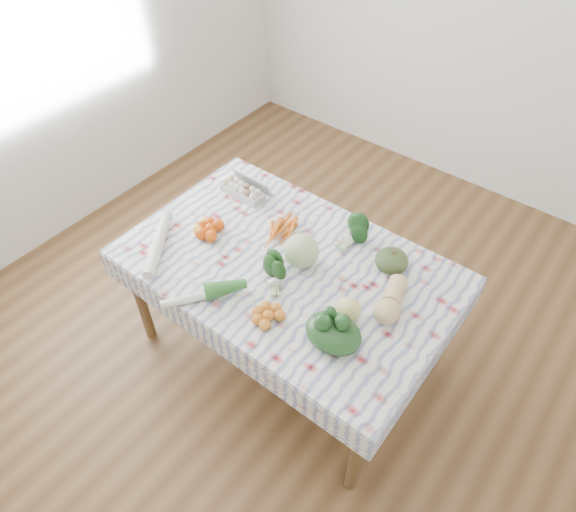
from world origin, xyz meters
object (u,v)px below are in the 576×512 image
object	(u,v)px
cabbage	(301,251)
egg_carton	(242,191)
butternut_squash	(392,299)
grapefruit	(348,309)
dining_table	(288,275)
kabocha_squash	(392,261)

from	to	relation	value
cabbage	egg_carton	bearing A→B (deg)	159.46
butternut_squash	cabbage	bearing A→B (deg)	168.59
cabbage	grapefruit	xyz separation A→B (m)	(0.37, -0.14, -0.03)
dining_table	kabocha_squash	xyz separation A→B (m)	(0.42, 0.29, 0.14)
dining_table	cabbage	distance (m)	0.18
cabbage	butternut_squash	size ratio (longest dim) A/B	0.66
kabocha_squash	butternut_squash	size ratio (longest dim) A/B	0.63
grapefruit	butternut_squash	bearing A→B (deg)	53.71
butternut_squash	grapefruit	world-z (taller)	butternut_squash
egg_carton	grapefruit	size ratio (longest dim) A/B	2.31
grapefruit	cabbage	bearing A→B (deg)	158.98
egg_carton	butternut_squash	bearing A→B (deg)	-9.14
dining_table	butternut_squash	distance (m)	0.57
kabocha_squash	butternut_squash	world-z (taller)	butternut_squash
cabbage	grapefruit	world-z (taller)	cabbage
egg_carton	grapefruit	distance (m)	1.03
egg_carton	cabbage	size ratio (longest dim) A/B	1.53
dining_table	grapefruit	world-z (taller)	grapefruit
dining_table	butternut_squash	bearing A→B (deg)	7.67
egg_carton	grapefruit	xyz separation A→B (m)	(0.97, -0.37, 0.02)
egg_carton	grapefruit	world-z (taller)	grapefruit
dining_table	kabocha_squash	distance (m)	0.53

